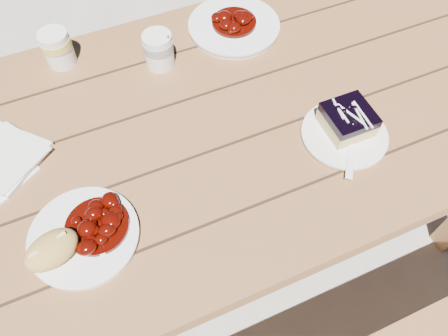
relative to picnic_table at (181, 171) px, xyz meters
name	(u,v)px	position (x,y,z in m)	size (l,w,h in m)	color
ground	(194,256)	(0.00, 0.00, -0.59)	(60.00, 60.00, 0.00)	#AAA499
picnic_table	(181,171)	(0.00, 0.00, 0.00)	(2.00, 1.55, 0.75)	brown
main_plate	(84,237)	(-0.25, -0.17, 0.17)	(0.21, 0.21, 0.02)	white
goulash_stew	(95,222)	(-0.22, -0.17, 0.20)	(0.12, 0.12, 0.04)	#3E0602
bread_roll	(52,250)	(-0.30, -0.19, 0.20)	(0.10, 0.07, 0.05)	tan
dessert_plate	(344,135)	(0.34, -0.16, 0.17)	(0.19, 0.19, 0.01)	white
blueberry_cake	(348,119)	(0.35, -0.15, 0.20)	(0.10, 0.10, 0.06)	#D5BB74
fork_dessert	(351,155)	(0.32, -0.22, 0.17)	(0.03, 0.16, 0.01)	white
coffee_cup	(159,50)	(0.04, 0.22, 0.21)	(0.07, 0.07, 0.09)	white
napkin_stack	(4,158)	(-0.36, 0.08, 0.17)	(0.15, 0.15, 0.01)	white
fork_table	(15,187)	(-0.35, 0.00, 0.16)	(0.03, 0.16, 0.01)	white
second_plate	(234,26)	(0.26, 0.27, 0.17)	(0.24, 0.24, 0.02)	white
second_stew	(234,17)	(0.26, 0.27, 0.20)	(0.12, 0.12, 0.04)	#3E0602
second_cup	(57,48)	(-0.18, 0.32, 0.21)	(0.07, 0.07, 0.09)	white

